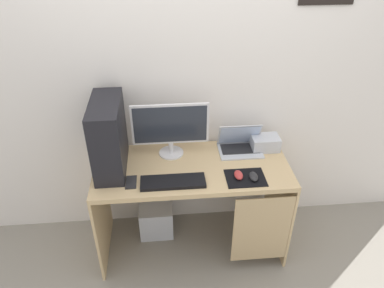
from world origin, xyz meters
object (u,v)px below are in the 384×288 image
mouse_right (254,176)px  subwoofer (156,218)px  monitor (170,128)px  cell_phone (131,182)px  mouse_left (239,175)px  projector (265,143)px  pc_tower (109,136)px  keyboard (173,182)px  laptop (240,145)px

mouse_right → subwoofer: (-0.67, 0.35, -0.65)m
monitor → mouse_right: monitor is taller
cell_phone → mouse_left: bearing=-0.8°
subwoofer → projector: bearing=-0.1°
pc_tower → mouse_right: (0.93, -0.22, -0.22)m
keyboard → mouse_left: mouse_left is taller
laptop → cell_phone: (-0.78, -0.32, -0.04)m
monitor → projector: (0.69, 0.01, -0.17)m
keyboard → cell_phone: size_ratio=3.23×
projector → mouse_left: 0.41m
monitor → projector: 0.71m
pc_tower → mouse_left: bearing=-13.4°
subwoofer → cell_phone: bearing=-112.7°
projector → cell_phone: size_ratio=1.54×
cell_phone → subwoofer: 0.72m
cell_phone → subwoofer: size_ratio=0.49×
keyboard → subwoofer: 0.74m
projector → subwoofer: 1.08m
pc_tower → laptop: pc_tower is taller
keyboard → pc_tower: bearing=151.4°
keyboard → cell_phone: 0.27m
monitor → cell_phone: monitor is taller
monitor → mouse_right: (0.52, -0.34, -0.20)m
pc_tower → mouse_left: pc_tower is taller
cell_phone → keyboard: bearing=-6.2°
pc_tower → cell_phone: 0.33m
pc_tower → laptop: (0.91, 0.13, -0.20)m
projector → laptop: bearing=178.8°
projector → mouse_right: 0.39m
monitor → mouse_left: bearing=-36.1°
mouse_right → subwoofer: bearing=152.4°
keyboard → cell_phone: bearing=173.8°
pc_tower → keyboard: 0.51m
cell_phone → monitor: bearing=48.0°
mouse_right → subwoofer: size_ratio=0.36×
pc_tower → cell_phone: (0.13, -0.19, -0.24)m
laptop → keyboard: 0.61m
mouse_right → monitor: bearing=147.2°
laptop → projector: bearing=-1.2°
mouse_right → pc_tower: bearing=166.4°
pc_tower → mouse_left: size_ratio=5.09×
monitor → laptop: size_ratio=1.71×
projector → keyboard: bearing=-153.7°
pc_tower → keyboard: (0.40, -0.22, -0.23)m
laptop → mouse_left: bearing=-102.6°
monitor → projector: size_ratio=2.67×
laptop → subwoofer: 0.93m
cell_phone → pc_tower: bearing=125.0°
subwoofer → monitor: bearing=-4.2°
monitor → laptop: (0.50, 0.01, -0.18)m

